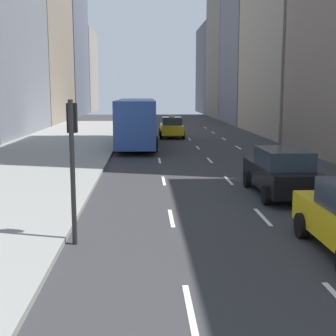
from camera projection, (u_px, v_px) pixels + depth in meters
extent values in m
cube|color=gray|center=(40.00, 158.00, 26.63)|extent=(8.00, 66.00, 0.15)
cube|color=white|center=(190.00, 309.00, 8.23)|extent=(0.12, 2.00, 0.01)
cube|color=white|center=(171.00, 218.00, 14.14)|extent=(0.12, 2.00, 0.01)
cube|color=white|center=(164.00, 181.00, 20.06)|extent=(0.12, 2.00, 0.01)
cube|color=white|center=(160.00, 161.00, 25.97)|extent=(0.12, 2.00, 0.01)
cube|color=white|center=(157.00, 148.00, 31.89)|extent=(0.12, 2.00, 0.01)
cube|color=white|center=(155.00, 139.00, 37.80)|extent=(0.12, 2.00, 0.01)
cube|color=white|center=(154.00, 133.00, 43.72)|extent=(0.12, 2.00, 0.01)
cube|color=white|center=(153.00, 128.00, 49.63)|extent=(0.12, 2.00, 0.01)
cube|color=white|center=(263.00, 217.00, 14.27)|extent=(0.12, 2.00, 0.01)
cube|color=white|center=(228.00, 180.00, 20.19)|extent=(0.12, 2.00, 0.01)
cube|color=white|center=(210.00, 160.00, 26.11)|extent=(0.12, 2.00, 0.01)
cube|color=white|center=(198.00, 148.00, 32.02)|extent=(0.12, 2.00, 0.01)
cube|color=white|center=(190.00, 139.00, 37.94)|extent=(0.12, 2.00, 0.01)
cube|color=white|center=(184.00, 133.00, 43.85)|extent=(0.12, 2.00, 0.01)
cube|color=white|center=(179.00, 128.00, 49.77)|extent=(0.12, 2.00, 0.01)
cube|color=white|center=(292.00, 180.00, 20.32)|extent=(0.12, 2.00, 0.01)
cube|color=white|center=(259.00, 160.00, 26.24)|extent=(0.12, 2.00, 0.01)
cube|color=white|center=(238.00, 147.00, 32.15)|extent=(0.12, 2.00, 0.01)
cube|color=white|center=(224.00, 139.00, 38.07)|extent=(0.12, 2.00, 0.01)
cube|color=white|center=(213.00, 133.00, 43.98)|extent=(0.12, 2.00, 0.01)
cube|color=white|center=(205.00, 128.00, 49.90)|extent=(0.12, 2.00, 0.01)
cube|color=gray|center=(37.00, 14.00, 56.34)|extent=(6.00, 17.19, 26.14)
cube|color=slate|center=(63.00, 30.00, 74.15)|extent=(6.00, 17.27, 27.15)
cube|color=gray|center=(79.00, 71.00, 91.80)|extent=(6.00, 14.82, 15.52)
cube|color=gray|center=(290.00, 35.00, 41.73)|extent=(6.00, 16.12, 17.58)
cube|color=slate|center=(253.00, 34.00, 56.02)|extent=(6.00, 12.68, 21.19)
cube|color=slate|center=(232.00, 33.00, 69.30)|extent=(6.00, 14.31, 24.83)
cube|color=#4C515B|center=(217.00, 70.00, 84.92)|extent=(6.00, 15.37, 15.46)
cube|color=yellow|center=(171.00, 129.00, 39.16)|extent=(1.80, 4.40, 0.76)
cube|color=#28333D|center=(172.00, 121.00, 38.79)|extent=(1.58, 2.29, 0.64)
cube|color=#F2E599|center=(172.00, 116.00, 38.73)|extent=(0.44, 0.20, 0.14)
cylinder|color=black|center=(160.00, 132.00, 40.53)|extent=(0.22, 0.66, 0.66)
cylinder|color=black|center=(181.00, 132.00, 40.61)|extent=(0.22, 0.66, 0.66)
cylinder|color=black|center=(161.00, 135.00, 37.84)|extent=(0.22, 0.66, 0.66)
cylinder|color=black|center=(183.00, 135.00, 37.92)|extent=(0.22, 0.66, 0.66)
cylinder|color=black|center=(302.00, 225.00, 12.20)|extent=(0.22, 0.66, 0.66)
cube|color=black|center=(280.00, 176.00, 17.22)|extent=(1.80, 4.76, 0.78)
cube|color=#28333D|center=(283.00, 158.00, 16.83)|extent=(1.58, 2.48, 0.64)
cylinder|color=black|center=(247.00, 179.00, 18.70)|extent=(0.22, 0.66, 0.66)
cylinder|color=black|center=(292.00, 179.00, 18.78)|extent=(0.22, 0.66, 0.66)
cylinder|color=black|center=(266.00, 195.00, 15.79)|extent=(0.22, 0.66, 0.66)
cylinder|color=black|center=(319.00, 195.00, 15.87)|extent=(0.22, 0.66, 0.66)
cube|color=#2D519E|center=(136.00, 121.00, 32.70)|extent=(2.50, 11.60, 2.90)
cube|color=#28333D|center=(138.00, 112.00, 38.31)|extent=(2.30, 0.12, 1.40)
cube|color=#28333D|center=(119.00, 116.00, 32.58)|extent=(0.08, 9.86, 1.10)
cube|color=yellow|center=(138.00, 101.00, 38.16)|extent=(1.50, 0.10, 0.36)
cylinder|color=black|center=(121.00, 135.00, 36.39)|extent=(0.30, 1.00, 1.00)
cylinder|color=black|center=(154.00, 134.00, 36.51)|extent=(0.30, 1.00, 1.00)
cylinder|color=black|center=(116.00, 144.00, 29.70)|extent=(0.30, 1.00, 1.00)
cylinder|color=black|center=(155.00, 144.00, 29.82)|extent=(0.30, 1.00, 1.00)
cylinder|color=black|center=(73.00, 174.00, 11.44)|extent=(0.12, 0.12, 3.60)
cube|color=black|center=(72.00, 118.00, 11.40)|extent=(0.24, 0.20, 0.72)
sphere|color=red|center=(72.00, 108.00, 11.47)|extent=(0.14, 0.14, 0.14)
sphere|color=#4C3F14|center=(73.00, 118.00, 11.51)|extent=(0.14, 0.14, 0.14)
sphere|color=#198C2D|center=(73.00, 127.00, 11.54)|extent=(0.14, 0.14, 0.14)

